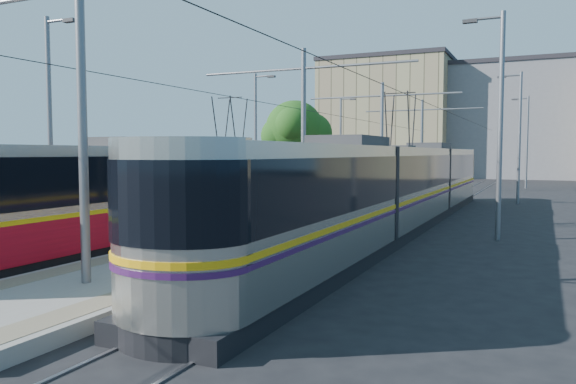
% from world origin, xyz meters
% --- Properties ---
extents(ground, '(160.00, 160.00, 0.00)m').
position_xyz_m(ground, '(0.00, 0.00, 0.00)').
color(ground, black).
rests_on(ground, ground).
extents(platform, '(4.00, 50.00, 0.30)m').
position_xyz_m(platform, '(0.00, 17.00, 0.15)').
color(platform, gray).
rests_on(platform, ground).
extents(tactile_strip_left, '(0.70, 50.00, 0.01)m').
position_xyz_m(tactile_strip_left, '(-1.45, 17.00, 0.30)').
color(tactile_strip_left, gray).
rests_on(tactile_strip_left, platform).
extents(tactile_strip_right, '(0.70, 50.00, 0.01)m').
position_xyz_m(tactile_strip_right, '(1.45, 17.00, 0.30)').
color(tactile_strip_right, gray).
rests_on(tactile_strip_right, platform).
extents(rails, '(8.71, 70.00, 0.03)m').
position_xyz_m(rails, '(0.00, 17.00, 0.02)').
color(rails, gray).
rests_on(rails, ground).
extents(track_arrow, '(1.20, 5.00, 0.01)m').
position_xyz_m(track_arrow, '(-3.60, -3.00, 0.01)').
color(track_arrow, silver).
rests_on(track_arrow, ground).
extents(tram_left, '(2.43, 31.64, 5.50)m').
position_xyz_m(tram_left, '(-3.60, 8.26, 1.71)').
color(tram_left, black).
rests_on(tram_left, ground).
extents(tram_right, '(2.43, 32.05, 5.50)m').
position_xyz_m(tram_right, '(3.60, 9.49, 1.86)').
color(tram_right, black).
rests_on(tram_right, ground).
extents(catenary, '(9.20, 70.00, 7.00)m').
position_xyz_m(catenary, '(0.00, 14.15, 4.52)').
color(catenary, slate).
rests_on(catenary, platform).
extents(street_lamps, '(15.18, 38.22, 8.00)m').
position_xyz_m(street_lamps, '(-0.00, 21.00, 4.18)').
color(street_lamps, slate).
rests_on(street_lamps, ground).
extents(shelter, '(0.85, 1.16, 2.30)m').
position_xyz_m(shelter, '(0.41, 13.10, 1.51)').
color(shelter, black).
rests_on(shelter, platform).
extents(tree, '(4.82, 4.46, 7.01)m').
position_xyz_m(tree, '(-7.84, 25.58, 4.74)').
color(tree, '#382314').
rests_on(tree, ground).
extents(building_left, '(16.32, 12.24, 15.29)m').
position_xyz_m(building_left, '(-10.00, 60.00, 7.65)').
color(building_left, '#958D65').
rests_on(building_left, ground).
extents(building_centre, '(18.36, 14.28, 14.17)m').
position_xyz_m(building_centre, '(6.00, 64.00, 7.09)').
color(building_centre, slate).
rests_on(building_centre, ground).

